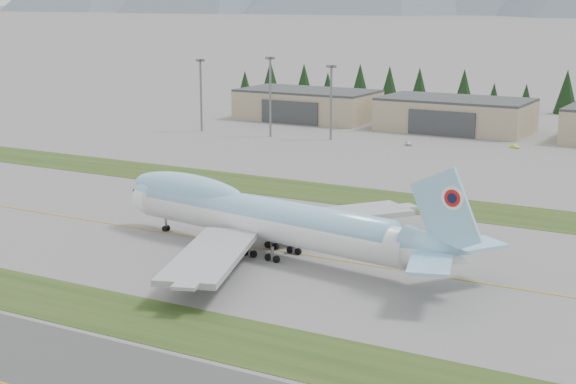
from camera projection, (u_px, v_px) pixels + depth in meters
The scene contains 11 objects.
ground at pixel (254, 247), 155.12m from camera, with size 7000.00×7000.00×0.00m, color slate.
grass_strip_near at pixel (112, 312), 122.83m from camera, with size 400.00×14.00×0.08m, color #283E16.
grass_strip_far at pixel (362, 197), 193.36m from camera, with size 400.00×18.00×0.08m, color #283E16.
taxiway_line_main at pixel (254, 247), 155.12m from camera, with size 400.00×0.40×0.02m, color #C78A17.
boeing_747_freighter at pixel (264, 218), 149.73m from camera, with size 73.31×62.35×19.23m.
hangar_left at pixel (308, 105), 314.98m from camera, with size 48.00×26.60×10.80m.
hangar_center at pixel (455, 115), 288.54m from camera, with size 48.00×26.60×10.80m.
floodlight_masts at pixel (485, 96), 242.41m from camera, with size 192.92×8.13×24.96m.
service_vehicle_a at pixel (408, 145), 261.52m from camera, with size 1.50×3.73×1.27m, color white.
service_vehicle_b at pixel (515, 148), 256.63m from camera, with size 1.10×3.13×1.03m, color #C8D936.
conifer_belt at pixel (546, 93), 334.03m from camera, with size 277.61×15.41×16.71m.
Camera 1 is at (78.71, -127.08, 42.95)m, focal length 55.00 mm.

